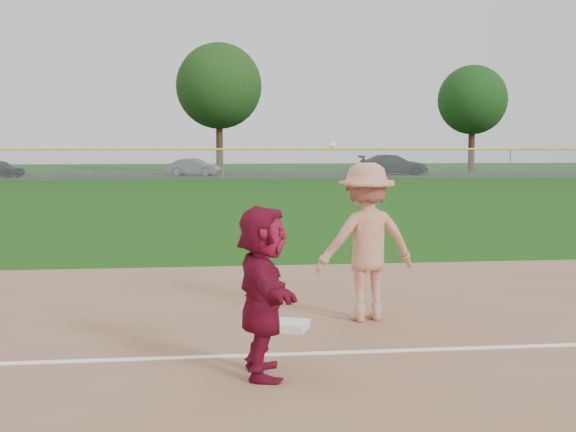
{
  "coord_description": "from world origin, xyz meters",
  "views": [
    {
      "loc": [
        -1.12,
        -8.36,
        2.28
      ],
      "look_at": [
        0.0,
        1.5,
        1.3
      ],
      "focal_mm": 45.0,
      "sensor_mm": 36.0,
      "label": 1
    }
  ],
  "objects": [
    {
      "name": "ground",
      "position": [
        0.0,
        0.0,
        0.0
      ],
      "size": [
        160.0,
        160.0,
        0.0
      ],
      "primitive_type": "plane",
      "color": "#15420C",
      "rests_on": "ground"
    },
    {
      "name": "foul_line",
      "position": [
        0.0,
        -0.8,
        0.03
      ],
      "size": [
        60.0,
        0.1,
        0.01
      ],
      "primitive_type": "cube",
      "color": "white",
      "rests_on": "infield_dirt"
    },
    {
      "name": "parking_asphalt",
      "position": [
        0.0,
        46.0,
        0.01
      ],
      "size": [
        120.0,
        10.0,
        0.01
      ],
      "primitive_type": "cube",
      "color": "black",
      "rests_on": "ground"
    },
    {
      "name": "first_base",
      "position": [
        -0.13,
        0.26,
        0.07
      ],
      "size": [
        0.57,
        0.57,
        0.1
      ],
      "primitive_type": "cube",
      "rotation": [
        0.0,
        0.0,
        -0.38
      ],
      "color": "silver",
      "rests_on": "infield_dirt"
    },
    {
      "name": "base_runner",
      "position": [
        -0.59,
        -1.47,
        0.86
      ],
      "size": [
        0.51,
        1.56,
        1.68
      ],
      "primitive_type": "imported",
      "rotation": [
        0.0,
        0.0,
        1.58
      ],
      "color": "maroon",
      "rests_on": "infield_dirt"
    },
    {
      "name": "car_left",
      "position": [
        -15.74,
        44.99,
        0.62
      ],
      "size": [
        3.87,
        2.81,
        1.22
      ],
      "primitive_type": "imported",
      "rotation": [
        0.0,
        0.0,
        1.14
      ],
      "color": "black",
      "rests_on": "parking_asphalt"
    },
    {
      "name": "car_mid",
      "position": [
        -1.99,
        45.57,
        0.64
      ],
      "size": [
        4.06,
        2.51,
        1.26
      ],
      "primitive_type": "imported",
      "rotation": [
        0.0,
        0.0,
        1.24
      ],
      "color": "#5C5F64",
      "rests_on": "parking_asphalt"
    },
    {
      "name": "car_right",
      "position": [
        13.16,
        45.69,
        0.78
      ],
      "size": [
        5.43,
        2.56,
        1.53
      ],
      "primitive_type": "imported",
      "rotation": [
        0.0,
        0.0,
        1.49
      ],
      "color": "black",
      "rests_on": "parking_asphalt"
    },
    {
      "name": "first_base_play",
      "position": [
        0.92,
        0.67,
        1.04
      ],
      "size": [
        1.42,
        1.0,
        2.3
      ],
      "color": "#A9A9AC",
      "rests_on": "infield_dirt"
    },
    {
      "name": "outfield_fence",
      "position": [
        0.0,
        40.0,
        1.96
      ],
      "size": [
        110.0,
        0.12,
        110.0
      ],
      "color": "#999EA0",
      "rests_on": "ground"
    },
    {
      "name": "tree_2",
      "position": [
        0.0,
        51.5,
        7.06
      ],
      "size": [
        7.0,
        7.0,
        10.58
      ],
      "color": "#342312",
      "rests_on": "ground"
    },
    {
      "name": "tree_3",
      "position": [
        22.0,
        52.8,
        6.16
      ],
      "size": [
        6.0,
        6.0,
        9.19
      ],
      "color": "#341D13",
      "rests_on": "ground"
    }
  ]
}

